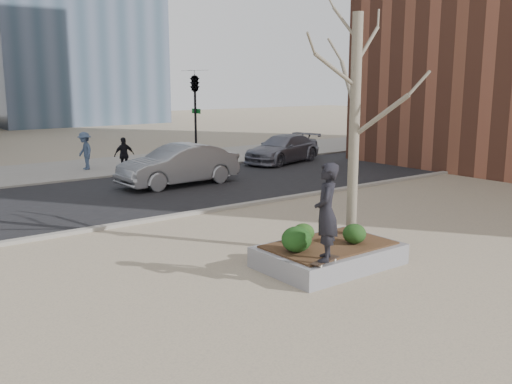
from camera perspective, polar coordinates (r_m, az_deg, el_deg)
ground at (r=12.17m, az=3.87°, el=-8.21°), size 120.00×120.00×0.00m
street at (r=20.51m, az=-14.81°, el=-0.55°), size 60.00×8.00×0.02m
far_sidewalk at (r=27.02m, az=-20.55°, el=1.86°), size 60.00×6.00×0.02m
planter at (r=12.75m, az=7.30°, el=-6.31°), size 3.00×2.00×0.45m
planter_mulch at (r=12.68m, az=7.32°, el=-5.25°), size 2.70×1.70×0.04m
sycamore_tree at (r=13.10m, az=9.92°, el=9.93°), size 2.80×2.80×6.60m
shrub_left at (r=11.96m, az=4.07°, el=-4.74°), size 0.64×0.64×0.54m
shrub_middle at (r=12.73m, az=4.77°, el=-4.07°), size 0.49×0.49×0.41m
shrub_right at (r=12.74m, az=9.81°, el=-4.13°), size 0.52×0.52×0.44m
skateboard at (r=11.47m, az=6.92°, el=-6.92°), size 0.81×0.38×0.08m
skateboarder at (r=11.20m, az=7.04°, el=-2.00°), size 0.83×0.83×1.94m
car_silver at (r=22.30m, az=-7.75°, el=2.71°), size 4.81×1.83×1.57m
car_third at (r=28.28m, az=2.68°, el=4.34°), size 5.00×3.06×1.35m
pedestrian_b at (r=27.07m, az=-16.74°, el=3.97°), size 0.65×1.11×1.71m
pedestrian_c at (r=25.71m, az=-13.04°, el=3.63°), size 0.93×0.42×1.56m
traffic_light_far at (r=27.22m, az=-6.07°, el=7.31°), size 0.60×2.48×4.50m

